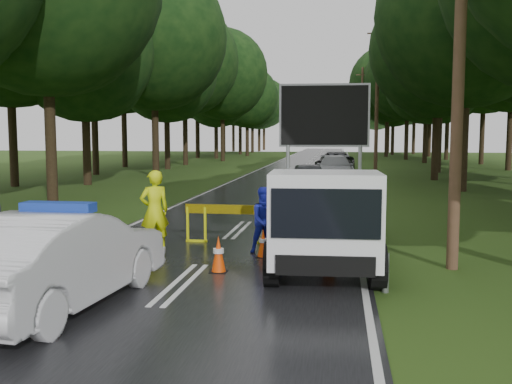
% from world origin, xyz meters
% --- Properties ---
extents(ground, '(160.00, 160.00, 0.00)m').
position_xyz_m(ground, '(0.00, 0.00, 0.00)').
color(ground, '#264212').
rests_on(ground, ground).
extents(road, '(7.00, 140.00, 0.02)m').
position_xyz_m(road, '(0.00, 30.00, 0.01)').
color(road, black).
rests_on(road, ground).
extents(guardrail, '(0.12, 60.06, 0.70)m').
position_xyz_m(guardrail, '(3.70, 29.67, 0.55)').
color(guardrail, gray).
rests_on(guardrail, ground).
extents(utility_pole_near, '(1.40, 0.24, 10.00)m').
position_xyz_m(utility_pole_near, '(5.20, 2.00, 5.06)').
color(utility_pole_near, '#4F3825').
rests_on(utility_pole_near, ground).
extents(utility_pole_mid, '(1.40, 0.24, 10.00)m').
position_xyz_m(utility_pole_mid, '(5.20, 28.00, 5.06)').
color(utility_pole_mid, '#4F3825').
rests_on(utility_pole_mid, ground).
extents(utility_pole_far, '(1.40, 0.24, 10.00)m').
position_xyz_m(utility_pole_far, '(5.20, 54.00, 5.06)').
color(utility_pole_far, '#4F3825').
rests_on(utility_pole_far, ground).
extents(police_sedan, '(2.07, 4.81, 1.70)m').
position_xyz_m(police_sedan, '(-1.52, -1.63, 0.78)').
color(police_sedan, silver).
rests_on(police_sedan, ground).
extents(work_truck, '(2.33, 4.89, 3.83)m').
position_xyz_m(work_truck, '(2.57, 1.49, 1.04)').
color(work_truck, gray).
rests_on(work_truck, ground).
extents(barrier, '(2.41, 0.10, 1.00)m').
position_xyz_m(barrier, '(0.20, 4.00, 0.75)').
color(barrier, '#DCE30C').
rests_on(barrier, ground).
extents(officer, '(0.84, 0.78, 1.92)m').
position_xyz_m(officer, '(-1.45, 2.89, 0.96)').
color(officer, '#E1F60D').
rests_on(officer, ground).
extents(civilian, '(0.92, 0.83, 1.55)m').
position_xyz_m(civilian, '(1.19, 3.00, 0.78)').
color(civilian, '#1C24B7').
rests_on(civilian, ground).
extents(queue_car_first, '(2.20, 4.44, 1.46)m').
position_xyz_m(queue_car_first, '(1.45, 16.42, 0.73)').
color(queue_car_first, '#404348').
rests_on(queue_car_first, ground).
extents(queue_car_second, '(2.15, 5.19, 1.50)m').
position_xyz_m(queue_car_second, '(2.60, 23.87, 0.75)').
color(queue_car_second, '#A7AAAF').
rests_on(queue_car_second, ground).
extents(queue_car_third, '(2.80, 5.57, 1.51)m').
position_xyz_m(queue_car_third, '(2.58, 29.87, 0.76)').
color(queue_car_third, black).
rests_on(queue_car_third, ground).
extents(queue_car_fourth, '(1.61, 4.18, 1.36)m').
position_xyz_m(queue_car_fourth, '(2.60, 35.87, 0.68)').
color(queue_car_fourth, '#42444A').
rests_on(queue_car_fourth, ground).
extents(cone_center, '(0.35, 0.35, 0.75)m').
position_xyz_m(cone_center, '(0.50, 0.98, 0.36)').
color(cone_center, black).
rests_on(cone_center, ground).
extents(cone_far, '(0.31, 0.31, 0.66)m').
position_xyz_m(cone_far, '(1.20, 2.50, 0.32)').
color(cone_far, black).
rests_on(cone_far, ground).
extents(cone_left_mid, '(0.33, 0.33, 0.71)m').
position_xyz_m(cone_left_mid, '(-3.17, 3.00, 0.34)').
color(cone_left_mid, black).
rests_on(cone_left_mid, ground).
extents(cone_right, '(0.37, 0.37, 0.79)m').
position_xyz_m(cone_right, '(2.69, 1.50, 0.38)').
color(cone_right, black).
rests_on(cone_right, ground).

